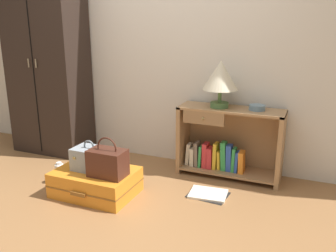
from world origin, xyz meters
name	(u,v)px	position (x,y,z in m)	size (l,w,h in m)	color
ground_plane	(90,222)	(0.00, 0.00, 0.00)	(9.00, 9.00, 0.00)	olive
back_wall	(168,38)	(0.00, 1.50, 1.30)	(6.40, 0.10, 2.60)	silver
wardrobe	(48,61)	(-1.33, 1.20, 1.04)	(0.85, 0.47, 2.08)	black
bookshelf	(226,144)	(0.71, 1.27, 0.32)	(0.99, 0.34, 0.68)	#A37A51
table_lamp	(220,77)	(0.64, 1.25, 0.97)	(0.33, 0.33, 0.44)	#4C7542
bowl	(257,108)	(0.98, 1.28, 0.70)	(0.15, 0.15, 0.05)	slate
suitcase_large	(96,182)	(-0.22, 0.42, 0.11)	(0.70, 0.51, 0.22)	orange
train_case	(90,158)	(-0.28, 0.43, 0.32)	(0.27, 0.23, 0.27)	#8E99A3
handbag	(108,162)	(-0.06, 0.37, 0.34)	(0.31, 0.20, 0.34)	#472319
bottle	(60,174)	(-0.65, 0.47, 0.10)	(0.08, 0.08, 0.21)	white
open_book_on_floor	(208,194)	(0.69, 0.78, 0.01)	(0.35, 0.29, 0.02)	white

